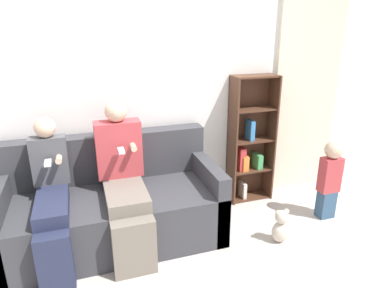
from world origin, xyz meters
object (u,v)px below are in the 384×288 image
(child_seated, at_px, (51,197))
(toddler_standing, at_px, (330,177))
(teddy_bear, at_px, (281,227))
(bookshelf, at_px, (249,143))
(couch, at_px, (113,207))
(adult_seated, at_px, (124,178))

(child_seated, xyz_separation_m, toddler_standing, (2.57, -0.15, -0.14))
(toddler_standing, height_order, teddy_bear, toddler_standing)
(child_seated, height_order, bookshelf, bookshelf)
(couch, bearing_deg, child_seated, -161.45)
(adult_seated, distance_m, bookshelf, 1.50)
(child_seated, relative_size, teddy_bear, 3.56)
(toddler_standing, distance_m, bookshelf, 0.89)
(bookshelf, distance_m, teddy_bear, 1.02)
(adult_seated, bearing_deg, child_seated, -176.72)
(adult_seated, distance_m, teddy_bear, 1.47)
(couch, height_order, adult_seated, adult_seated)
(couch, relative_size, adult_seated, 1.49)
(couch, xyz_separation_m, bookshelf, (1.53, 0.34, 0.34))
(child_seated, bearing_deg, adult_seated, 3.28)
(bookshelf, bearing_deg, couch, -167.45)
(couch, height_order, toddler_standing, couch)
(couch, xyz_separation_m, toddler_standing, (2.09, -0.31, 0.13))
(toddler_standing, bearing_deg, adult_seated, 174.74)
(adult_seated, bearing_deg, couch, 128.16)
(toddler_standing, xyz_separation_m, teddy_bear, (-0.67, -0.23, -0.29))
(couch, xyz_separation_m, adult_seated, (0.10, -0.13, 0.34))
(toddler_standing, bearing_deg, child_seated, 176.66)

